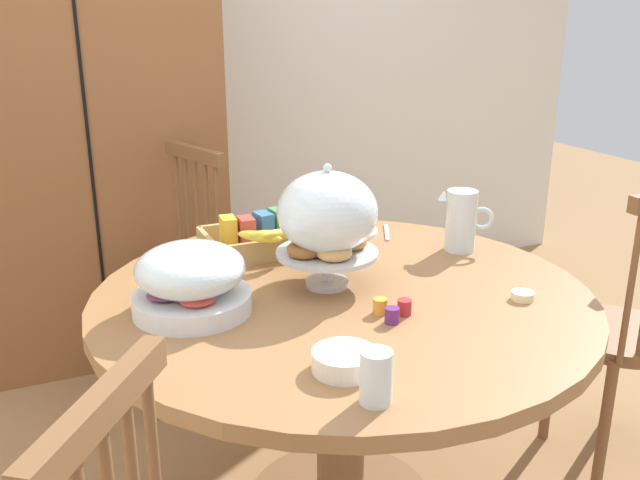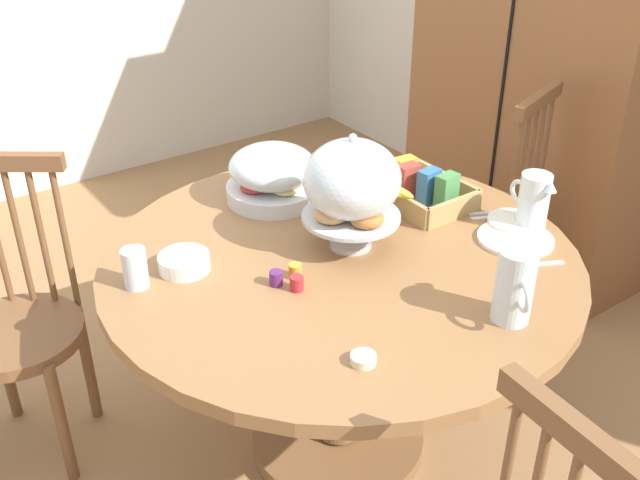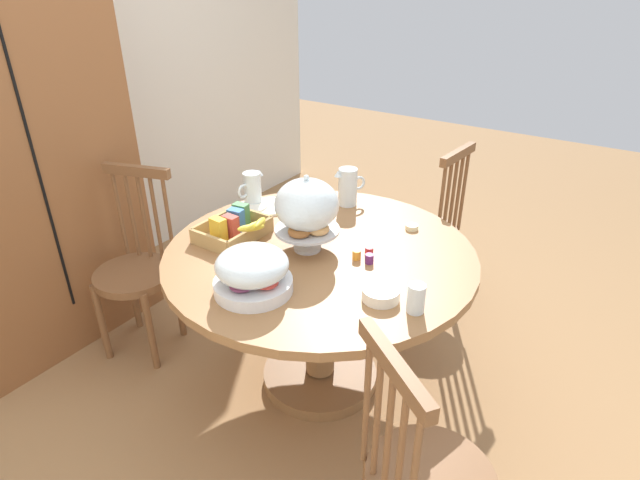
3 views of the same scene
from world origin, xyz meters
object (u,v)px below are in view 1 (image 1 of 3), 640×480
(drinking_glass, at_px, (376,377))
(china_plate_large, at_px, (346,231))
(milk_pitcher, at_px, (461,223))
(wooden_armoire, at_px, (81,130))
(dining_table, at_px, (342,352))
(orange_juice_pitcher, at_px, (327,204))
(butter_dish, at_px, (522,296))
(fruit_platter_covered, at_px, (191,280))
(cereal_bowl, at_px, (344,361))
(windsor_chair_by_cabinet, at_px, (624,337))
(cereal_basket, at_px, (256,239))
(china_plate_small, at_px, (321,225))
(windsor_chair_facing_door, at_px, (172,285))
(pastry_stand_with_dome, at_px, (327,217))

(drinking_glass, bearing_deg, china_plate_large, 67.17)
(milk_pitcher, distance_m, drinking_glass, 0.96)
(wooden_armoire, xyz_separation_m, dining_table, (0.50, -1.48, -0.43))
(orange_juice_pitcher, bearing_deg, wooden_armoire, 127.43)
(dining_table, height_order, butter_dish, butter_dish)
(milk_pitcher, xyz_separation_m, china_plate_large, (-0.25, 0.31, -0.08))
(fruit_platter_covered, height_order, cereal_bowl, fruit_platter_covered)
(fruit_platter_covered, bearing_deg, dining_table, -4.66)
(dining_table, distance_m, butter_dish, 0.51)
(orange_juice_pitcher, bearing_deg, fruit_platter_covered, -139.65)
(windsor_chair_by_cabinet, bearing_deg, butter_dish, -166.04)
(fruit_platter_covered, bearing_deg, orange_juice_pitcher, 40.35)
(cereal_basket, bearing_deg, china_plate_small, 25.57)
(orange_juice_pitcher, bearing_deg, china_plate_small, -142.10)
(cereal_basket, xyz_separation_m, drinking_glass, (-0.07, -0.92, 0.01))
(cereal_bowl, relative_size, drinking_glass, 1.27)
(butter_dish, bearing_deg, windsor_chair_facing_door, 120.21)
(pastry_stand_with_dome, height_order, cereal_basket, pastry_stand_with_dome)
(fruit_platter_covered, distance_m, butter_dish, 0.86)
(dining_table, xyz_separation_m, fruit_platter_covered, (-0.40, 0.03, 0.27))
(fruit_platter_covered, xyz_separation_m, china_plate_small, (0.57, 0.49, -0.07))
(china_plate_small, xyz_separation_m, butter_dish, (0.24, -0.77, -0.01))
(windsor_chair_facing_door, bearing_deg, pastry_stand_with_dome, -73.84)
(windsor_chair_facing_door, xyz_separation_m, cereal_bowl, (0.09, -1.33, 0.31))
(windsor_chair_by_cabinet, height_order, butter_dish, windsor_chair_by_cabinet)
(orange_juice_pitcher, distance_m, butter_dish, 0.82)
(wooden_armoire, relative_size, drinking_glass, 17.82)
(china_plate_large, xyz_separation_m, cereal_bowl, (-0.42, -0.85, 0.02))
(orange_juice_pitcher, height_order, cereal_bowl, orange_juice_pitcher)
(pastry_stand_with_dome, height_order, butter_dish, pastry_stand_with_dome)
(orange_juice_pitcher, distance_m, china_plate_small, 0.08)
(dining_table, height_order, drinking_glass, drinking_glass)
(fruit_platter_covered, relative_size, milk_pitcher, 1.55)
(windsor_chair_by_cabinet, distance_m, pastry_stand_with_dome, 1.12)
(windsor_chair_by_cabinet, relative_size, cereal_basket, 3.09)
(milk_pitcher, height_order, butter_dish, milk_pitcher)
(wooden_armoire, bearing_deg, fruit_platter_covered, -86.09)
(dining_table, height_order, windsor_chair_facing_door, windsor_chair_facing_door)
(orange_juice_pitcher, height_order, milk_pitcher, milk_pitcher)
(butter_dish, bearing_deg, windsor_chair_by_cabinet, 13.96)
(butter_dish, bearing_deg, fruit_platter_covered, 161.15)
(orange_juice_pitcher, bearing_deg, butter_dish, -75.80)
(pastry_stand_with_dome, bearing_deg, wooden_armoire, 108.60)
(windsor_chair_facing_door, xyz_separation_m, fruit_platter_covered, (-0.13, -0.90, 0.37))
(pastry_stand_with_dome, bearing_deg, butter_dish, -34.45)
(pastry_stand_with_dome, height_order, orange_juice_pitcher, pastry_stand_with_dome)
(milk_pitcher, xyz_separation_m, cereal_basket, (-0.60, 0.23, -0.04))
(drinking_glass, relative_size, butter_dish, 1.83)
(cereal_basket, bearing_deg, china_plate_large, 11.88)
(fruit_platter_covered, bearing_deg, wooden_armoire, 93.91)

